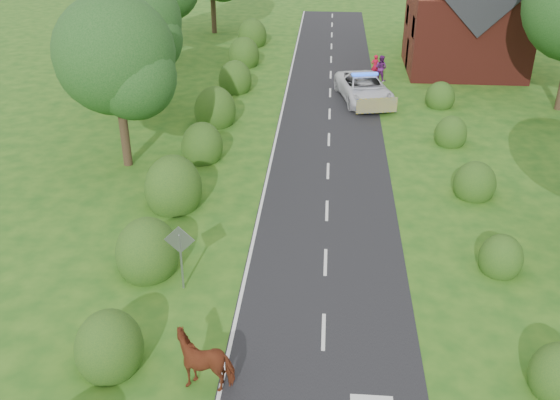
# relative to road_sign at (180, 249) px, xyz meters

# --- Properties ---
(ground) EXTENTS (120.00, 120.00, 0.00)m
(ground) POSITION_rel_road_sign_xyz_m (5.00, -2.00, -1.65)
(ground) COLOR #205316
(road) EXTENTS (6.00, 70.00, 0.02)m
(road) POSITION_rel_road_sign_xyz_m (5.00, 13.00, -1.64)
(road) COLOR black
(road) RESTS_ON ground
(road_markings) EXTENTS (4.96, 70.00, 0.01)m
(road_markings) POSITION_rel_road_sign_xyz_m (3.40, 10.93, -1.63)
(road_markings) COLOR white
(road_markings) RESTS_ON road
(hedgerow_left) EXTENTS (2.75, 50.41, 3.00)m
(hedgerow_left) POSITION_rel_road_sign_xyz_m (-1.51, 9.69, -0.91)
(hedgerow_left) COLOR #1D4819
(hedgerow_left) RESTS_ON ground
(hedgerow_right) EXTENTS (2.10, 45.78, 2.10)m
(hedgerow_right) POSITION_rel_road_sign_xyz_m (11.60, 9.21, -1.10)
(hedgerow_right) COLOR #1D4819
(hedgerow_right) RESTS_ON ground
(tree_left_a) EXTENTS (5.74, 5.60, 8.38)m
(tree_left_a) POSITION_rel_road_sign_xyz_m (-4.75, 9.86, 3.69)
(tree_left_a) COLOR #332316
(tree_left_a) RESTS_ON ground
(tree_left_b) EXTENTS (5.74, 5.60, 8.07)m
(tree_left_b) POSITION_rel_road_sign_xyz_m (-6.25, 17.86, 3.39)
(tree_left_b) COLOR #332316
(tree_left_b) RESTS_ON ground
(road_sign) EXTENTS (1.06, 0.08, 2.53)m
(road_sign) POSITION_rel_road_sign_xyz_m (0.00, 0.00, 0.00)
(road_sign) COLOR gray
(road_sign) RESTS_ON ground
(house) EXTENTS (8.00, 7.40, 9.17)m
(house) POSITION_rel_road_sign_xyz_m (14.49, 28.00, 2.13)
(house) COLOR maroon
(house) RESTS_ON ground
(cow) EXTENTS (2.08, 1.12, 1.46)m
(cow) POSITION_rel_road_sign_xyz_m (1.66, -4.38, -0.92)
(cow) COLOR #5A2316
(cow) RESTS_ON ground
(police_van) EXTENTS (3.97, 6.46, 1.81)m
(police_van) POSITION_rel_road_sign_xyz_m (7.12, 20.60, -0.82)
(police_van) COLOR silver
(police_van) RESTS_ON ground
(pedestrian_red) EXTENTS (0.65, 0.50, 1.58)m
(pedestrian_red) POSITION_rel_road_sign_xyz_m (8.09, 25.81, -0.86)
(pedestrian_red) COLOR #BA0D2A
(pedestrian_red) RESTS_ON ground
(pedestrian_purple) EXTENTS (1.09, 1.03, 1.77)m
(pedestrian_purple) POSITION_rel_road_sign_xyz_m (8.45, 25.02, -0.77)
(pedestrian_purple) COLOR #5D1B66
(pedestrian_purple) RESTS_ON ground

